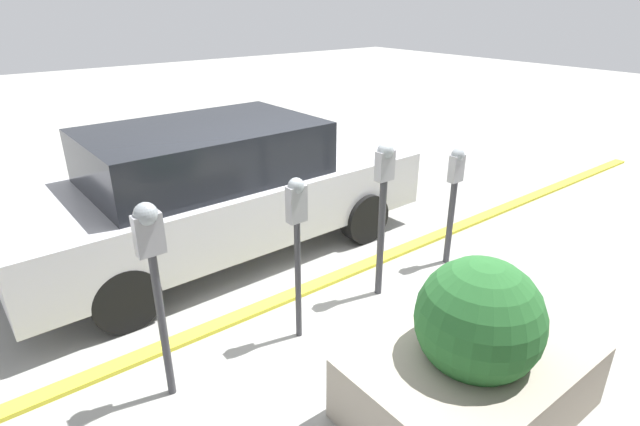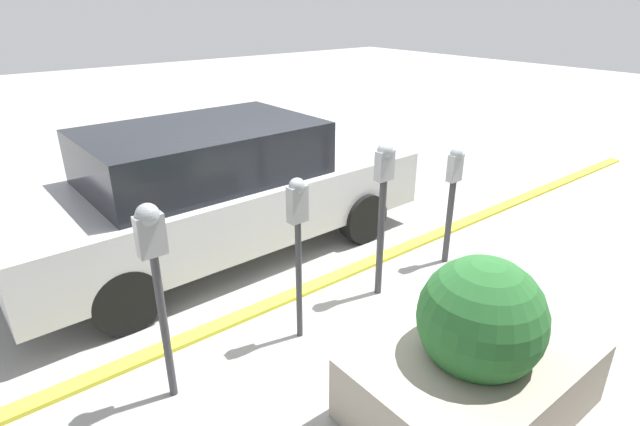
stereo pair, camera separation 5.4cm
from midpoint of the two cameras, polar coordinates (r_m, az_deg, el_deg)
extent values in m
plane|color=#999993|center=(5.15, -1.21, -9.18)|extent=(40.00, 40.00, 0.00)
cube|color=gold|center=(5.19, -1.76, -8.62)|extent=(14.27, 0.16, 0.04)
cylinder|color=#38383D|center=(3.83, -17.74, -12.48)|extent=(0.06, 0.06, 1.19)
cube|color=#99999E|center=(3.47, -19.22, -2.43)|extent=(0.19, 0.09, 0.29)
sphere|color=gray|center=(3.41, -19.54, -0.22)|extent=(0.16, 0.16, 0.16)
cylinder|color=#38383D|center=(4.28, -2.79, -7.78)|extent=(0.05, 0.05, 1.11)
cube|color=#99999E|center=(3.96, -2.99, 1.03)|extent=(0.16, 0.09, 0.30)
sphere|color=gray|center=(3.91, -3.04, 3.09)|extent=(0.13, 0.13, 0.13)
cylinder|color=#38383D|center=(4.90, 6.62, -2.95)|extent=(0.07, 0.07, 1.22)
cube|color=#99999E|center=(4.62, 7.05, 5.41)|extent=(0.18, 0.09, 0.28)
sphere|color=gray|center=(4.58, 7.14, 7.09)|extent=(0.15, 0.15, 0.15)
cylinder|color=#38383D|center=(5.70, 14.25, -1.03)|extent=(0.07, 0.07, 0.97)
cube|color=#99999E|center=(5.48, 14.90, 5.00)|extent=(0.16, 0.09, 0.29)
sphere|color=gray|center=(5.43, 15.05, 6.47)|extent=(0.14, 0.14, 0.14)
cube|color=#A39989|center=(3.91, 16.53, -17.92)|extent=(1.69, 1.16, 0.51)
sphere|color=#28662D|center=(3.59, 17.51, -11.45)|extent=(0.87, 0.87, 0.87)
cube|color=#B7B7BC|center=(5.83, -11.36, 1.41)|extent=(4.70, 1.88, 0.65)
cube|color=black|center=(5.56, -13.56, 6.80)|extent=(2.46, 1.62, 0.57)
cylinder|color=black|center=(6.10, 4.65, -0.51)|extent=(0.62, 0.21, 0.62)
cylinder|color=black|center=(7.30, -4.17, 3.58)|extent=(0.62, 0.21, 0.62)
cylinder|color=black|center=(4.83, -21.76, -9.14)|extent=(0.62, 0.21, 0.62)
cylinder|color=black|center=(6.27, -26.45, -2.35)|extent=(0.62, 0.21, 0.62)
camera|label=1|loc=(0.03, 89.67, 0.14)|focal=28.00mm
camera|label=2|loc=(0.03, -90.33, -0.14)|focal=28.00mm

